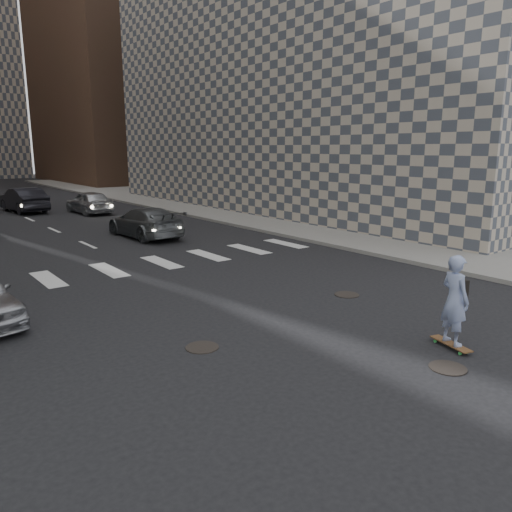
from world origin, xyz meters
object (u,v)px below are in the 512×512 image
Objects in this scene: traffic_car_e at (23,200)px; traffic_car_b at (145,222)px; skateboarder at (455,300)px; traffic_car_d at (89,202)px.

traffic_car_b is at bearing 93.25° from traffic_car_e.
traffic_car_b is 13.71m from traffic_car_e.
skateboarder is at bearing 85.40° from traffic_car_b.
traffic_car_e reaches higher than traffic_car_d.
traffic_car_e is at bearing -50.69° from traffic_car_d.
traffic_car_d reaches higher than traffic_car_b.
skateboarder is 0.41× the size of traffic_car_b.
traffic_car_d is 0.89× the size of traffic_car_e.
traffic_car_d is at bearing 101.84° from skateboarder.
traffic_car_b is at bearing 80.68° from traffic_car_d.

